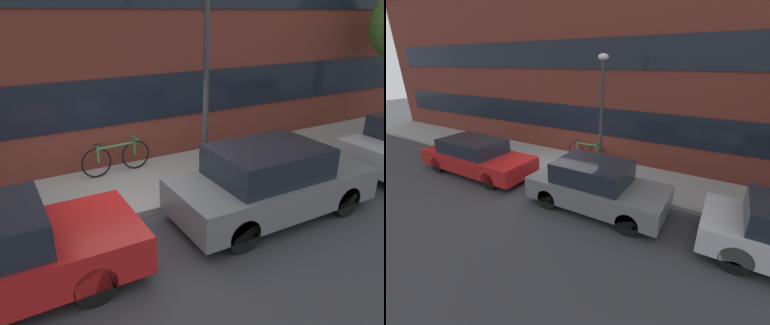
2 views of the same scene
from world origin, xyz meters
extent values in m
plane|color=#333338|center=(0.00, 0.00, 0.00)|extent=(56.00, 56.00, 0.00)
cube|color=gray|center=(0.00, 1.25, 0.06)|extent=(28.00, 2.50, 0.13)
cube|color=maroon|center=(0.00, 2.95, 3.88)|extent=(28.00, 0.90, 7.76)
cube|color=black|center=(0.00, 2.48, 1.71)|extent=(25.76, 0.04, 1.10)
cube|color=black|center=(0.00, 2.48, 4.27)|extent=(25.76, 0.04, 1.10)
cube|color=#AD1919|center=(-2.83, -1.05, 0.52)|extent=(4.54, 1.68, 0.59)
cube|color=black|center=(-3.02, -1.05, 1.06)|extent=(2.36, 1.48, 0.50)
cylinder|color=black|center=(-1.43, -0.30, 0.30)|extent=(0.60, 0.18, 0.60)
cylinder|color=black|center=(-1.43, -1.80, 0.30)|extent=(0.60, 0.18, 0.60)
cylinder|color=black|center=(-4.24, -0.30, 0.30)|extent=(0.60, 0.18, 0.60)
cylinder|color=black|center=(-4.24, -1.80, 0.30)|extent=(0.60, 0.18, 0.60)
cube|color=slate|center=(2.19, -1.05, 0.53)|extent=(3.89, 1.67, 0.62)
cube|color=black|center=(2.04, -1.05, 1.12)|extent=(2.02, 1.47, 0.56)
cylinder|color=black|center=(3.40, -0.30, 0.30)|extent=(0.60, 0.18, 0.60)
cylinder|color=black|center=(3.40, -1.80, 0.30)|extent=(0.60, 0.18, 0.60)
cylinder|color=black|center=(0.98, -0.30, 0.30)|extent=(0.60, 0.18, 0.60)
cylinder|color=black|center=(0.98, -1.80, 0.30)|extent=(0.60, 0.18, 0.60)
cylinder|color=black|center=(5.69, -0.24, 0.32)|extent=(0.64, 0.18, 0.64)
cylinder|color=black|center=(5.69, -1.86, 0.32)|extent=(0.64, 0.18, 0.64)
cylinder|color=red|center=(-3.00, 0.39, 0.15)|extent=(0.30, 0.30, 0.04)
cylinder|color=red|center=(-3.00, 0.39, 0.46)|extent=(0.21, 0.21, 0.59)
sphere|color=red|center=(-3.00, 0.39, 0.80)|extent=(0.22, 0.22, 0.22)
cylinder|color=red|center=(-3.19, 0.39, 0.52)|extent=(0.17, 0.08, 0.08)
cylinder|color=red|center=(-2.81, 0.39, 0.52)|extent=(0.17, 0.08, 0.08)
torus|color=black|center=(0.65, 2.05, 0.48)|extent=(0.71, 0.09, 0.71)
torus|color=black|center=(-0.31, 1.99, 0.48)|extent=(0.71, 0.09, 0.71)
cylinder|color=#33723F|center=(0.17, 2.02, 0.80)|extent=(0.92, 0.12, 0.06)
cylinder|color=#33723F|center=(-0.26, 1.99, 0.68)|extent=(0.06, 0.06, 0.40)
cylinder|color=#33723F|center=(0.63, 2.05, 0.68)|extent=(0.06, 0.06, 0.40)
ellipsoid|color=black|center=(-0.26, 1.99, 0.91)|extent=(0.20, 0.09, 0.05)
cylinder|color=#33723F|center=(0.63, 2.05, 0.91)|extent=(0.08, 0.44, 0.05)
cylinder|color=#2D2D30|center=(1.58, 0.39, 2.07)|extent=(0.11, 0.11, 3.89)
ellipsoid|color=silver|center=(1.58, 0.39, 4.12)|extent=(0.32, 0.32, 0.20)
camera|label=1|loc=(-2.25, -5.89, 3.64)|focal=35.00mm
camera|label=2|loc=(5.03, -6.94, 3.98)|focal=24.00mm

